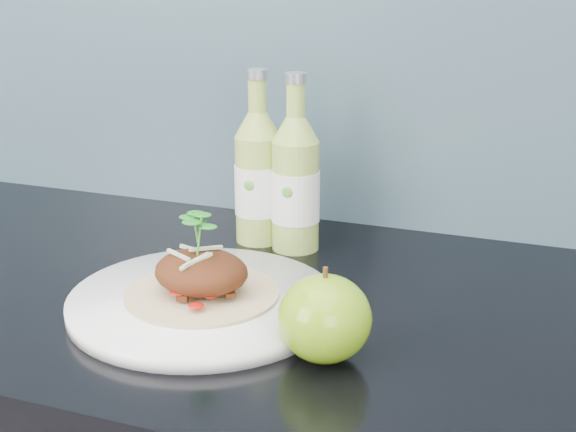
{
  "coord_description": "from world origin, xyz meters",
  "views": [
    {
      "loc": [
        0.36,
        0.9,
        1.28
      ],
      "look_at": [
        0.06,
        1.69,
        1.0
      ],
      "focal_mm": 50.0,
      "sensor_mm": 36.0,
      "label": 1
    }
  ],
  "objects_px": {
    "green_apple": "(325,318)",
    "cider_bottle_left": "(258,178)",
    "dinner_plate": "(202,302)",
    "cider_bottle_right": "(296,184)"
  },
  "relations": [
    {
      "from": "dinner_plate",
      "to": "cider_bottle_left",
      "type": "height_order",
      "value": "cider_bottle_left"
    },
    {
      "from": "green_apple",
      "to": "cider_bottle_left",
      "type": "xyz_separation_m",
      "value": [
        -0.19,
        0.29,
        0.05
      ]
    },
    {
      "from": "dinner_plate",
      "to": "cider_bottle_right",
      "type": "height_order",
      "value": "cider_bottle_right"
    },
    {
      "from": "green_apple",
      "to": "cider_bottle_right",
      "type": "xyz_separation_m",
      "value": [
        -0.13,
        0.28,
        0.05
      ]
    },
    {
      "from": "cider_bottle_left",
      "to": "cider_bottle_right",
      "type": "height_order",
      "value": "same"
    },
    {
      "from": "dinner_plate",
      "to": "green_apple",
      "type": "bearing_deg",
      "value": -20.98
    },
    {
      "from": "cider_bottle_left",
      "to": "dinner_plate",
      "type": "bearing_deg",
      "value": -101.17
    },
    {
      "from": "green_apple",
      "to": "cider_bottle_right",
      "type": "relative_size",
      "value": 0.43
    },
    {
      "from": "cider_bottle_left",
      "to": "cider_bottle_right",
      "type": "relative_size",
      "value": 1.0
    },
    {
      "from": "cider_bottle_left",
      "to": "cider_bottle_right",
      "type": "distance_m",
      "value": 0.06
    }
  ]
}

